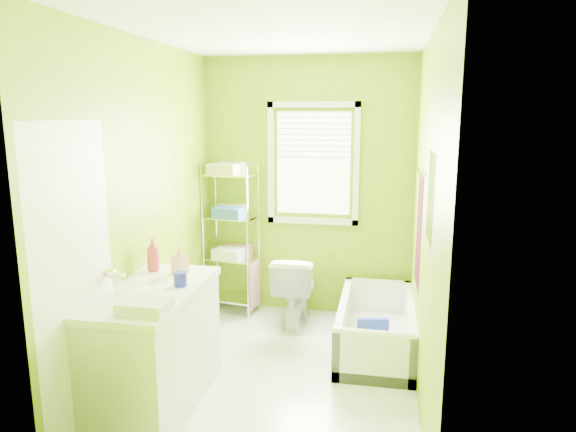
% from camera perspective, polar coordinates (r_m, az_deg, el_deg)
% --- Properties ---
extents(ground, '(2.90, 2.90, 0.00)m').
position_cam_1_polar(ground, '(4.24, -0.92, -17.40)').
color(ground, silver).
rests_on(ground, ground).
extents(room_envelope, '(2.14, 2.94, 2.62)m').
position_cam_1_polar(room_envelope, '(3.76, -0.99, 3.79)').
color(room_envelope, '#6F9407').
rests_on(room_envelope, ground).
extents(window, '(0.92, 0.05, 1.22)m').
position_cam_1_polar(window, '(5.14, 2.82, 6.52)').
color(window, white).
rests_on(window, ground).
extents(door, '(0.09, 0.80, 2.00)m').
position_cam_1_polar(door, '(3.37, -22.39, -7.52)').
color(door, white).
rests_on(door, ground).
extents(right_wall_decor, '(0.04, 1.48, 1.17)m').
position_cam_1_polar(right_wall_decor, '(3.71, 14.82, -0.23)').
color(right_wall_decor, '#3C060E').
rests_on(right_wall_decor, ground).
extents(bathtub, '(0.64, 1.38, 0.44)m').
position_cam_1_polar(bathtub, '(4.67, 9.71, -12.80)').
color(bathtub, white).
rests_on(bathtub, ground).
extents(toilet, '(0.42, 0.71, 0.71)m').
position_cam_1_polar(toilet, '(5.06, 0.78, -8.15)').
color(toilet, white).
rests_on(toilet, ground).
extents(vanity, '(0.60, 1.16, 1.13)m').
position_cam_1_polar(vanity, '(3.77, -14.63, -13.73)').
color(vanity, silver).
rests_on(vanity, ground).
extents(wire_shelf_unit, '(0.56, 0.45, 1.56)m').
position_cam_1_polar(wire_shelf_unit, '(5.27, -6.19, -0.75)').
color(wire_shelf_unit, silver).
rests_on(wire_shelf_unit, ground).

